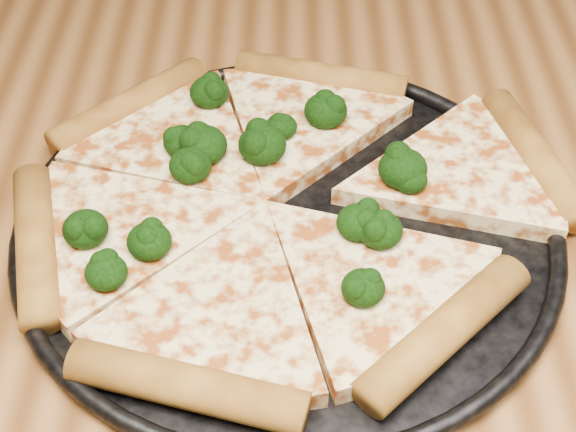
{
  "coord_description": "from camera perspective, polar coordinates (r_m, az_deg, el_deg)",
  "views": [
    {
      "loc": [
        -0.07,
        -0.34,
        1.2
      ],
      "look_at": [
        -0.07,
        0.1,
        0.77
      ],
      "focal_mm": 53.16,
      "sensor_mm": 36.0,
      "label": 1
    }
  ],
  "objects": [
    {
      "name": "pizza_pan",
      "position": [
        0.62,
        0.0,
        -0.53
      ],
      "size": [
        0.4,
        0.4,
        0.02
      ],
      "color": "black",
      "rests_on": "dining_table"
    },
    {
      "name": "broccoli_florets",
      "position": [
        0.63,
        -1.8,
        2.89
      ],
      "size": [
        0.26,
        0.24,
        0.03
      ],
      "color": "black",
      "rests_on": "pizza"
    },
    {
      "name": "dining_table",
      "position": [
        0.64,
        6.36,
        -13.13
      ],
      "size": [
        1.2,
        0.9,
        0.75
      ],
      "color": "brown",
      "rests_on": "ground"
    },
    {
      "name": "pizza",
      "position": [
        0.63,
        -0.73,
        0.97
      ],
      "size": [
        0.43,
        0.39,
        0.03
      ],
      "rotation": [
        0.0,
        0.0,
        -0.27
      ],
      "color": "#FFE19C",
      "rests_on": "pizza_pan"
    }
  ]
}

